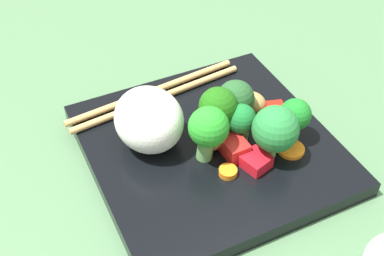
% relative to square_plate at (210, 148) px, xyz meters
% --- Properties ---
extents(ground_plane, '(1.10, 1.10, 0.02)m').
position_rel_square_plate_xyz_m(ground_plane, '(0.00, 0.00, -0.02)').
color(ground_plane, '#49714A').
extents(square_plate, '(0.28, 0.28, 0.02)m').
position_rel_square_plate_xyz_m(square_plate, '(0.00, 0.00, 0.00)').
color(square_plate, black).
rests_on(square_plate, ground_plane).
extents(rice_mound, '(0.09, 0.08, 0.07)m').
position_rel_square_plate_xyz_m(rice_mound, '(0.03, 0.06, 0.05)').
color(rice_mound, white).
rests_on(rice_mound, square_plate).
extents(broccoli_floret_0, '(0.05, 0.05, 0.07)m').
position_rel_square_plate_xyz_m(broccoli_floret_0, '(-0.05, -0.05, 0.05)').
color(broccoli_floret_0, '#7CBD54').
rests_on(broccoli_floret_0, square_plate).
extents(broccoli_floret_1, '(0.03, 0.03, 0.05)m').
position_rel_square_plate_xyz_m(broccoli_floret_1, '(-0.01, -0.03, 0.04)').
color(broccoli_floret_1, '#75BF5D').
rests_on(broccoli_floret_1, square_plate).
extents(broccoli_floret_2, '(0.04, 0.04, 0.07)m').
position_rel_square_plate_xyz_m(broccoli_floret_2, '(0.01, -0.01, 0.05)').
color(broccoli_floret_2, '#598F3C').
rests_on(broccoli_floret_2, square_plate).
extents(broccoli_floret_3, '(0.04, 0.04, 0.06)m').
position_rel_square_plate_xyz_m(broccoli_floret_3, '(0.02, -0.04, 0.04)').
color(broccoli_floret_3, '#5E9C43').
rests_on(broccoli_floret_3, square_plate).
extents(broccoli_floret_4, '(0.04, 0.04, 0.05)m').
position_rel_square_plate_xyz_m(broccoli_floret_4, '(-0.04, -0.09, 0.04)').
color(broccoli_floret_4, '#73A849').
rests_on(broccoli_floret_4, square_plate).
extents(broccoli_floret_5, '(0.04, 0.04, 0.07)m').
position_rel_square_plate_xyz_m(broccoli_floret_5, '(-0.02, 0.01, 0.05)').
color(broccoli_floret_5, '#629E53').
rests_on(broccoli_floret_5, square_plate).
extents(carrot_slice_0, '(0.04, 0.04, 0.00)m').
position_rel_square_plate_xyz_m(carrot_slice_0, '(-0.05, -0.07, 0.01)').
color(carrot_slice_0, orange).
rests_on(carrot_slice_0, square_plate).
extents(carrot_slice_1, '(0.02, 0.02, 0.01)m').
position_rel_square_plate_xyz_m(carrot_slice_1, '(-0.05, 0.01, 0.01)').
color(carrot_slice_1, orange).
rests_on(carrot_slice_1, square_plate).
extents(carrot_slice_2, '(0.03, 0.03, 0.00)m').
position_rel_square_plate_xyz_m(carrot_slice_2, '(-0.02, -0.07, 0.01)').
color(carrot_slice_2, orange).
rests_on(carrot_slice_2, square_plate).
extents(pepper_chunk_0, '(0.03, 0.02, 0.02)m').
position_rel_square_plate_xyz_m(pepper_chunk_0, '(-0.03, -0.01, 0.02)').
color(pepper_chunk_0, red).
rests_on(pepper_chunk_0, square_plate).
extents(pepper_chunk_1, '(0.03, 0.04, 0.01)m').
position_rel_square_plate_xyz_m(pepper_chunk_1, '(0.01, -0.09, 0.02)').
color(pepper_chunk_1, red).
rests_on(pepper_chunk_1, square_plate).
extents(pepper_chunk_2, '(0.03, 0.03, 0.01)m').
position_rel_square_plate_xyz_m(pepper_chunk_2, '(-0.06, -0.03, 0.02)').
color(pepper_chunk_2, red).
rests_on(pepper_chunk_2, square_plate).
extents(chicken_piece_0, '(0.03, 0.04, 0.02)m').
position_rel_square_plate_xyz_m(chicken_piece_0, '(-0.01, -0.00, 0.02)').
color(chicken_piece_0, '#B48A46').
rests_on(chicken_piece_0, square_plate).
extents(chicken_piece_1, '(0.05, 0.04, 0.03)m').
position_rel_square_plate_xyz_m(chicken_piece_1, '(0.02, -0.07, 0.02)').
color(chicken_piece_1, '#AD8A4B').
rests_on(chicken_piece_1, square_plate).
extents(chopstick_pair, '(0.04, 0.24, 0.01)m').
position_rel_square_plate_xyz_m(chopstick_pair, '(0.10, 0.02, 0.01)').
color(chopstick_pair, tan).
rests_on(chopstick_pair, square_plate).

